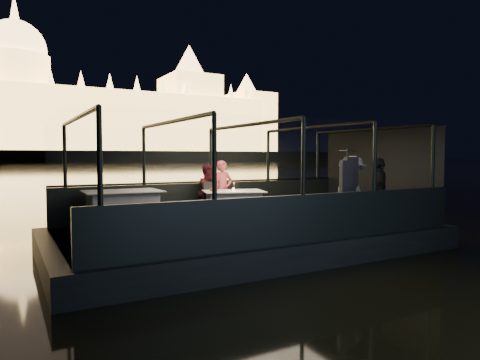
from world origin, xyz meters
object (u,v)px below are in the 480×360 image
dining_table_aft (123,212)px  coat_stand (347,189)px  person_man_maroon (209,190)px  passenger_stripe (352,190)px  chair_port_left (214,203)px  dining_table_central (234,206)px  person_woman_coral (223,189)px  passenger_dark (379,189)px  wine_bottle (215,186)px  chair_port_right (236,200)px

dining_table_aft → coat_stand: coat_stand is taller
person_man_maroon → passenger_stripe: (2.23, -2.79, 0.10)m
chair_port_left → coat_stand: bearing=-69.9°
dining_table_central → chair_port_left: 0.56m
dining_table_aft → person_woman_coral: 2.77m
dining_table_aft → person_woman_coral: person_woman_coral is taller
coat_stand → person_man_maroon: coat_stand is taller
dining_table_aft → person_man_maroon: (2.31, 0.54, 0.36)m
dining_table_central → passenger_stripe: (1.92, -2.03, 0.47)m
dining_table_aft → person_woman_coral: (2.70, 0.51, 0.36)m
coat_stand → passenger_dark: coat_stand is taller
person_man_maroon → dining_table_central: bearing=-83.9°
chair_port_left → wine_bottle: bearing=-125.8°
wine_bottle → chair_port_right: bearing=39.3°
dining_table_central → person_man_maroon: bearing=112.3°
chair_port_left → wine_bottle: wine_bottle is taller
chair_port_right → wine_bottle: wine_bottle is taller
person_man_maroon → wine_bottle: person_man_maroon is taller
dining_table_central → coat_stand: 2.81m
dining_table_central → wine_bottle: bearing=-163.2°
dining_table_central → chair_port_right: (0.40, 0.63, 0.06)m
person_woman_coral → person_man_maroon: person_woman_coral is taller
chair_port_left → chair_port_right: (0.73, 0.18, 0.00)m
passenger_stripe → dining_table_central: bearing=49.3°
chair_port_right → passenger_stripe: size_ratio=0.55×
dining_table_central → dining_table_aft: 2.63m
person_woman_coral → wine_bottle: size_ratio=5.41×
chair_port_left → person_woman_coral: size_ratio=0.64×
coat_stand → wine_bottle: bearing=134.5°
dining_table_aft → passenger_stripe: (4.54, -2.25, 0.47)m
person_woman_coral → passenger_stripe: 3.32m
dining_table_aft → person_man_maroon: 2.40m
dining_table_central → coat_stand: coat_stand is taller
chair_port_right → dining_table_central: bearing=-139.1°
dining_table_aft → passenger_stripe: bearing=-26.4°
dining_table_aft → passenger_dark: bearing=-23.3°
coat_stand → passenger_stripe: bearing=34.5°
dining_table_central → passenger_stripe: bearing=-46.5°
passenger_dark → dining_table_central: bearing=-85.1°
dining_table_central → dining_table_aft: bearing=175.1°
dining_table_central → wine_bottle: size_ratio=5.26×
chair_port_left → passenger_stripe: size_ratio=0.59×
dining_table_aft → chair_port_right: 3.05m
dining_table_central → passenger_dark: 3.44m
dining_table_central → coat_stand: (1.52, -2.30, 0.51)m
chair_port_left → wine_bottle: (-0.25, -0.62, 0.47)m
coat_stand → person_man_maroon: bearing=120.8°
person_man_maroon → passenger_stripe: 3.57m
dining_table_central → person_woman_coral: (0.08, 0.73, 0.36)m
person_man_maroon → passenger_stripe: passenger_stripe is taller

